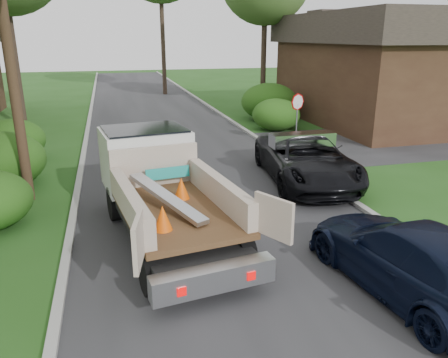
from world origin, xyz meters
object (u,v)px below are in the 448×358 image
utility_pole (5,24)px  house_right (387,67)px  stop_sign (297,109)px  navy_suv (412,259)px  flatbed_truck (157,179)px  black_pickup (306,159)px

utility_pole → house_right: bearing=26.0°
stop_sign → navy_suv: 11.84m
flatbed_truck → utility_pole: bearing=132.7°
navy_suv → utility_pole: bearing=-48.9°
black_pickup → navy_suv: size_ratio=1.14×
black_pickup → house_right: bearing=52.8°
house_right → navy_suv: 19.65m
house_right → flatbed_truck: (-14.82, -12.00, -1.83)m
utility_pole → house_right: utility_pole is taller
house_right → black_pickup: bearing=-134.7°
utility_pole → black_pickup: 10.09m
navy_suv → black_pickup: bearing=-104.3°
house_right → black_pickup: house_right is taller
utility_pole → flatbed_truck: utility_pole is taller
stop_sign → flatbed_truck: stop_sign is taller
utility_pole → stop_sign: bearing=20.6°
stop_sign → black_pickup: size_ratio=0.43×
flatbed_truck → house_right: bearing=30.9°
house_right → flatbed_truck: bearing=-141.0°
flatbed_truck → navy_suv: size_ratio=1.33×
stop_sign → navy_suv: bearing=-102.7°
house_right → utility_pole: bearing=-154.0°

